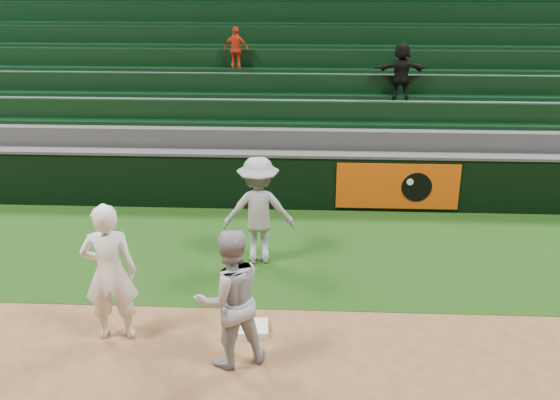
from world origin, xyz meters
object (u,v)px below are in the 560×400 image
at_px(first_baseman, 110,273).
at_px(base_coach, 258,210).
at_px(baserunner, 230,298).
at_px(first_base, 253,329).

xyz_separation_m(first_baseman, base_coach, (1.88, 2.51, -0.05)).
bearing_deg(baserunner, base_coach, -116.74).
height_order(first_base, baserunner, baserunner).
bearing_deg(baserunner, first_base, -131.77).
relative_size(first_base, first_baseman, 0.21).
bearing_deg(first_base, base_coach, 92.42).
height_order(baserunner, base_coach, base_coach).
relative_size(baserunner, base_coach, 1.00).
distance_m(first_baseman, base_coach, 3.14).
relative_size(first_base, base_coach, 0.22).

